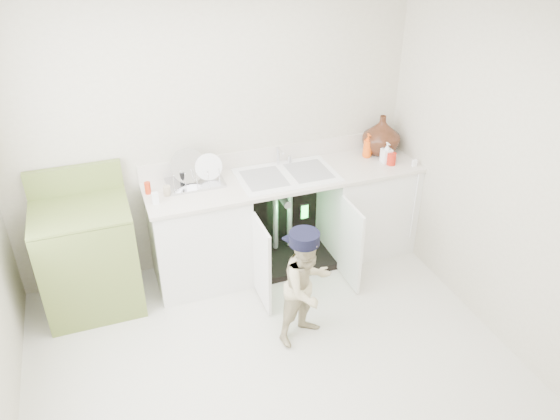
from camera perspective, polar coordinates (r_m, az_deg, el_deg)
The scene contains 5 objects.
ground at distance 4.19m, azimuth -0.69°, elevation -15.85°, with size 3.50×3.50×0.00m, color beige.
room_shell at distance 3.39m, azimuth -0.82°, elevation -1.14°, with size 6.00×5.50×1.26m.
counter_run at distance 4.94m, azimuth 1.06°, elevation -0.55°, with size 2.44×1.02×1.26m.
avocado_stove at distance 4.68m, azimuth -19.35°, elevation -4.57°, with size 0.74×0.65×1.15m.
repair_worker at distance 4.10m, azimuth 2.84°, elevation -7.91°, with size 0.55×0.90×0.95m.
Camera 1 is at (-0.94, -2.73, 3.03)m, focal length 35.00 mm.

